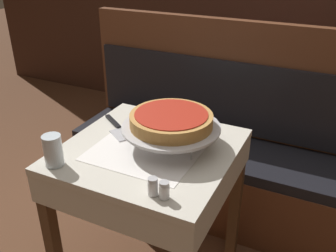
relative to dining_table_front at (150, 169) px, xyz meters
name	(u,v)px	position (x,y,z in m)	size (l,w,h in m)	color
dining_table_front	(150,169)	(0.00, 0.00, 0.00)	(0.69, 0.69, 0.77)	beige
dining_table_rear	(271,71)	(0.19, 1.53, 0.00)	(0.73, 0.73, 0.77)	red
booth_bench	(213,159)	(0.06, 0.69, -0.32)	(1.73, 0.47, 1.14)	brown
pizza_pan_stand	(171,128)	(0.07, 0.06, 0.19)	(0.41, 0.41, 0.09)	#ADADB2
deep_dish_pizza	(171,120)	(0.07, 0.06, 0.23)	(0.34, 0.34, 0.06)	#C68E47
pizza_server	(119,128)	(-0.20, 0.09, 0.11)	(0.25, 0.20, 0.01)	#BCBCC1
water_glass_near	(53,150)	(-0.26, -0.27, 0.17)	(0.07, 0.07, 0.12)	silver
salt_shaker	(153,186)	(0.16, -0.27, 0.14)	(0.04, 0.04, 0.07)	silver
pepper_shaker	(164,190)	(0.21, -0.27, 0.14)	(0.04, 0.04, 0.06)	silver
condiment_caddy	(285,51)	(0.26, 1.58, 0.15)	(0.14, 0.14, 0.16)	black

